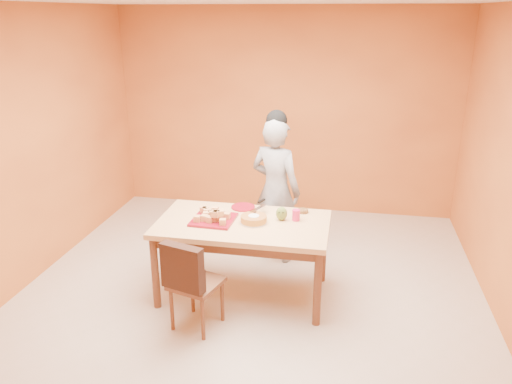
% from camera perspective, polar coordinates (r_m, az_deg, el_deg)
% --- Properties ---
extents(floor, '(5.00, 5.00, 0.00)m').
position_cam_1_polar(floor, '(4.88, -0.96, -12.36)').
color(floor, beige).
rests_on(floor, ground).
extents(wall_back, '(4.50, 0.00, 4.50)m').
position_cam_1_polar(wall_back, '(6.71, 3.35, 9.08)').
color(wall_back, orange).
rests_on(wall_back, floor).
extents(wall_left, '(0.00, 5.00, 5.00)m').
position_cam_1_polar(wall_left, '(5.25, -25.96, 4.02)').
color(wall_left, orange).
rests_on(wall_left, floor).
extents(dining_table, '(1.60, 0.90, 0.76)m').
position_cam_1_polar(dining_table, '(4.70, -1.50, -4.49)').
color(dining_table, '#DDB573').
rests_on(dining_table, floor).
extents(dining_chair, '(0.49, 0.55, 0.85)m').
position_cam_1_polar(dining_chair, '(4.34, -6.92, -10.14)').
color(dining_chair, brown).
rests_on(dining_chair, floor).
extents(pastry_pile, '(0.35, 0.35, 0.11)m').
position_cam_1_polar(pastry_pile, '(4.67, -4.90, -2.40)').
color(pastry_pile, tan).
rests_on(pastry_pile, pastry_platter).
extents(person, '(0.68, 0.57, 1.59)m').
position_cam_1_polar(person, '(5.38, 2.26, 0.18)').
color(person, '#98989B').
rests_on(person, floor).
extents(pastry_platter, '(0.40, 0.40, 0.02)m').
position_cam_1_polar(pastry_platter, '(4.70, -4.88, -3.16)').
color(pastry_platter, maroon).
rests_on(pastry_platter, dining_table).
extents(red_dinner_plate, '(0.29, 0.29, 0.01)m').
position_cam_1_polar(red_dinner_plate, '(4.99, -1.48, -1.73)').
color(red_dinner_plate, maroon).
rests_on(red_dinner_plate, dining_table).
extents(white_cake_plate, '(0.33, 0.33, 0.01)m').
position_cam_1_polar(white_cake_plate, '(4.64, -0.26, -3.47)').
color(white_cake_plate, silver).
rests_on(white_cake_plate, dining_table).
extents(sponge_cake, '(0.28, 0.28, 0.06)m').
position_cam_1_polar(sponge_cake, '(4.63, -0.26, -3.08)').
color(sponge_cake, '#C28632').
rests_on(sponge_cake, white_cake_plate).
extents(cake_server, '(0.14, 0.24, 0.01)m').
position_cam_1_polar(cake_server, '(4.77, 0.27, -1.88)').
color(cake_server, silver).
rests_on(cake_server, sponge_cake).
extents(egg_ornament, '(0.12, 0.10, 0.13)m').
position_cam_1_polar(egg_ornament, '(4.68, 2.94, -2.48)').
color(egg_ornament, olive).
rests_on(egg_ornament, dining_table).
extents(magenta_glass, '(0.09, 0.09, 0.11)m').
position_cam_1_polar(magenta_glass, '(4.69, 4.60, -2.65)').
color(magenta_glass, '#D6205B').
rests_on(magenta_glass, dining_table).
extents(checker_tin, '(0.12, 0.12, 0.03)m').
position_cam_1_polar(checker_tin, '(4.89, 5.37, -2.17)').
color(checker_tin, '#321C0D').
rests_on(checker_tin, dining_table).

